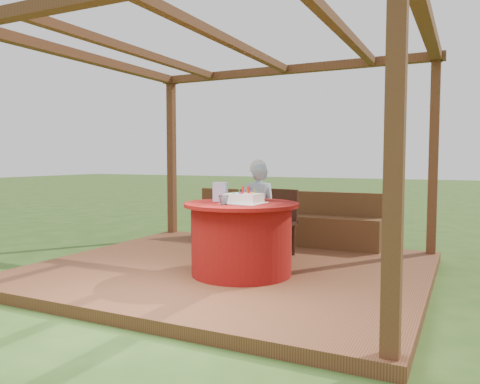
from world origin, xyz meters
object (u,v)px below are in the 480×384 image
at_px(table, 241,238).
at_px(chair, 279,219).
at_px(bench, 282,226).
at_px(drinking_glass, 224,200).
at_px(birthday_cake, 244,198).
at_px(gift_bag, 220,192).
at_px(elderly_woman, 258,209).

relative_size(table, chair, 1.45).
xyz_separation_m(bench, drinking_glass, (0.23, -2.34, 0.59)).
xyz_separation_m(bench, birthday_cake, (0.35, -2.09, 0.60)).
distance_m(bench, drinking_glass, 2.43).
bearing_deg(gift_bag, birthday_cake, -25.97).
xyz_separation_m(chair, birthday_cake, (0.07, -1.24, 0.37)).
bearing_deg(chair, table, -89.32).
relative_size(chair, drinking_glass, 8.06).
relative_size(elderly_woman, drinking_glass, 11.73).
bearing_deg(elderly_woman, birthday_cake, -77.08).
bearing_deg(drinking_glass, chair, 88.06).
xyz_separation_m(chair, elderly_woman, (-0.12, -0.42, 0.16)).
distance_m(gift_bag, drinking_glass, 0.42).
bearing_deg(table, chair, 90.68).
bearing_deg(chair, gift_bag, -103.65).
distance_m(bench, elderly_woman, 1.35).
bearing_deg(birthday_cake, gift_bag, 164.59).
xyz_separation_m(bench, chair, (0.28, -0.86, 0.23)).
height_order(bench, elderly_woman, elderly_woman).
xyz_separation_m(chair, gift_bag, (-0.28, -1.14, 0.42)).
distance_m(table, drinking_glass, 0.55).
relative_size(bench, elderly_woman, 2.33).
relative_size(bench, drinking_glass, 27.37).
relative_size(table, birthday_cake, 3.03).
xyz_separation_m(elderly_woman, gift_bag, (-0.16, -0.72, 0.27)).
relative_size(chair, elderly_woman, 0.69).
xyz_separation_m(birthday_cake, gift_bag, (-0.35, 0.10, 0.05)).
distance_m(table, chair, 1.19).
height_order(table, birthday_cake, birthday_cake).
distance_m(bench, gift_bag, 2.10).
relative_size(birthday_cake, drinking_glass, 3.85).
distance_m(chair, elderly_woman, 0.47).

